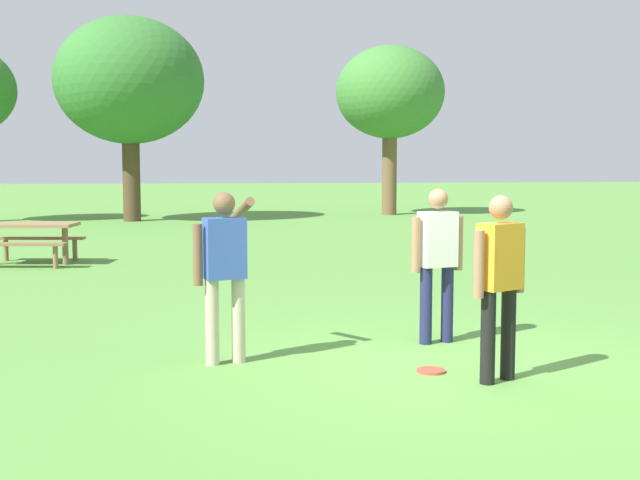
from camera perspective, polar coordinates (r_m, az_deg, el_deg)
name	(u,v)px	position (r m, az deg, el deg)	size (l,w,h in m)	color
ground_plane	(453,368)	(8.00, 9.04, -8.63)	(120.00, 120.00, 0.00)	#568E3D
person_thrower	(224,264)	(7.97, -6.54, -1.62)	(0.59, 0.78, 1.64)	#B7AD93
person_catcher	(437,255)	(8.89, 8.01, -1.02)	(0.59, 0.32, 1.64)	#1E234C
person_bystander	(499,275)	(7.43, 12.15, -2.38)	(0.54, 0.38, 1.64)	black
frisbee	(431,371)	(7.83, 7.58, -8.84)	(0.27, 0.27, 0.03)	#E04733
picnic_table_near	(29,234)	(16.33, -19.23, 0.37)	(1.86, 1.61, 0.77)	olive
tree_broad_center	(129,81)	(27.00, -12.88, 10.51)	(4.62, 4.62, 6.34)	#4C3823
tree_far_right	(390,93)	(29.44, 4.80, 9.94)	(3.77, 3.77, 5.86)	brown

